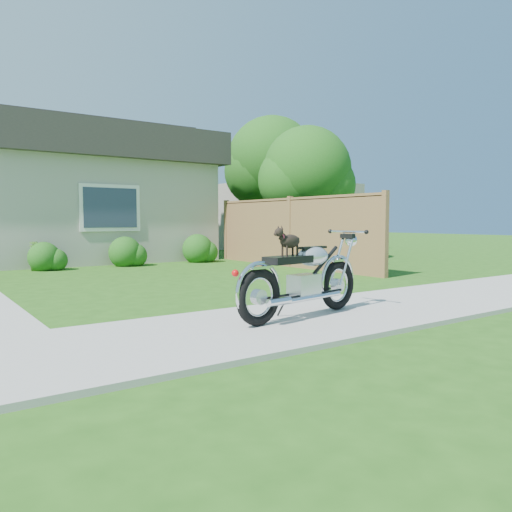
{
  "coord_description": "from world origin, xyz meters",
  "views": [
    {
      "loc": [
        -2.19,
        -4.71,
        1.25
      ],
      "look_at": [
        1.83,
        1.0,
        0.75
      ],
      "focal_mm": 35.0,
      "sensor_mm": 36.0,
      "label": 1
    }
  ],
  "objects_px": {
    "tree_near": "(312,175)",
    "motorcycle_with_dog": "(304,277)",
    "potted_plant_right": "(37,256)",
    "tree_far": "(276,166)",
    "fence": "(290,232)"
  },
  "relations": [
    {
      "from": "tree_near",
      "to": "motorcycle_with_dog",
      "type": "relative_size",
      "value": 1.88
    },
    {
      "from": "motorcycle_with_dog",
      "to": "potted_plant_right",
      "type": "bearing_deg",
      "value": 90.14
    },
    {
      "from": "tree_far",
      "to": "potted_plant_right",
      "type": "distance_m",
      "value": 9.46
    },
    {
      "from": "potted_plant_right",
      "to": "motorcycle_with_dog",
      "type": "xyz_separation_m",
      "value": [
        1.4,
        -8.53,
        0.17
      ]
    },
    {
      "from": "fence",
      "to": "tree_near",
      "type": "bearing_deg",
      "value": 34.08
    },
    {
      "from": "motorcycle_with_dog",
      "to": "tree_far",
      "type": "bearing_deg",
      "value": 45.03
    },
    {
      "from": "fence",
      "to": "potted_plant_right",
      "type": "distance_m",
      "value": 6.49
    },
    {
      "from": "fence",
      "to": "tree_far",
      "type": "bearing_deg",
      "value": 56.71
    },
    {
      "from": "tree_near",
      "to": "tree_far",
      "type": "bearing_deg",
      "value": 71.3
    },
    {
      "from": "tree_near",
      "to": "motorcycle_with_dog",
      "type": "xyz_separation_m",
      "value": [
        -6.3,
        -7.0,
        -2.13
      ]
    },
    {
      "from": "tree_near",
      "to": "tree_far",
      "type": "xyz_separation_m",
      "value": [
        1.11,
        3.28,
        0.64
      ]
    },
    {
      "from": "tree_near",
      "to": "potted_plant_right",
      "type": "height_order",
      "value": "tree_near"
    },
    {
      "from": "tree_near",
      "to": "fence",
      "type": "bearing_deg",
      "value": -145.92
    },
    {
      "from": "fence",
      "to": "potted_plant_right",
      "type": "bearing_deg",
      "value": 154.32
    },
    {
      "from": "tree_far",
      "to": "fence",
      "type": "bearing_deg",
      "value": -123.29
    }
  ]
}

